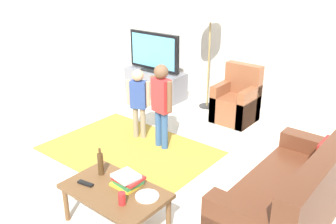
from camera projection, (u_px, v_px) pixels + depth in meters
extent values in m
plane|color=beige|center=(137.00, 177.00, 4.50)|extent=(7.80, 7.80, 0.00)
cube|color=silver|center=(259.00, 29.00, 6.14)|extent=(6.00, 0.12, 2.70)
cube|color=#B28C33|center=(129.00, 150.00, 5.11)|extent=(2.20, 1.60, 0.01)
cube|color=slate|center=(155.00, 83.00, 7.03)|extent=(1.20, 0.44, 0.50)
cube|color=black|center=(154.00, 91.00, 7.05)|extent=(1.10, 0.32, 0.03)
cube|color=black|center=(154.00, 70.00, 6.92)|extent=(0.44, 0.28, 0.03)
cube|color=black|center=(154.00, 51.00, 6.78)|extent=(1.10, 0.07, 0.68)
cube|color=#59B2D8|center=(153.00, 51.00, 6.75)|extent=(1.00, 0.01, 0.58)
cube|color=brown|center=(285.00, 203.00, 3.67)|extent=(0.80, 1.80, 0.42)
cube|color=brown|center=(320.00, 195.00, 3.41)|extent=(0.20, 1.80, 0.86)
cube|color=brown|center=(315.00, 163.00, 4.21)|extent=(0.80, 0.20, 0.60)
cube|color=#B22823|center=(325.00, 155.00, 3.85)|extent=(0.10, 0.32, 0.32)
cube|color=brown|center=(235.00, 109.00, 5.96)|extent=(0.60, 0.60, 0.42)
cube|color=brown|center=(243.00, 91.00, 6.02)|extent=(0.60, 0.16, 0.90)
cube|color=brown|center=(222.00, 100.00, 6.06)|extent=(0.12, 0.60, 0.60)
cube|color=brown|center=(249.00, 107.00, 5.78)|extent=(0.12, 0.60, 0.60)
cylinder|color=#262626|center=(207.00, 106.00, 6.61)|extent=(0.28, 0.28, 0.02)
cylinder|color=#99844C|center=(209.00, 65.00, 6.32)|extent=(0.03, 0.03, 1.50)
cylinder|color=silver|center=(211.00, 12.00, 5.98)|extent=(0.36, 0.36, 0.28)
cylinder|color=gray|center=(136.00, 122.00, 5.42)|extent=(0.08, 0.08, 0.46)
cylinder|color=gray|center=(143.00, 123.00, 5.39)|extent=(0.08, 0.08, 0.46)
cube|color=#2D478C|center=(138.00, 95.00, 5.24)|extent=(0.25, 0.21, 0.40)
sphere|color=tan|center=(138.00, 75.00, 5.13)|extent=(0.17, 0.17, 0.17)
cylinder|color=tan|center=(129.00, 93.00, 5.26)|extent=(0.06, 0.06, 0.36)
cylinder|color=tan|center=(148.00, 94.00, 5.20)|extent=(0.06, 0.06, 0.36)
cylinder|color=#33598C|center=(158.00, 128.00, 5.15)|extent=(0.09, 0.09, 0.53)
cylinder|color=#33598C|center=(165.00, 131.00, 5.07)|extent=(0.09, 0.09, 0.53)
cube|color=red|center=(161.00, 95.00, 4.92)|extent=(0.27, 0.18, 0.46)
sphere|color=brown|center=(161.00, 72.00, 4.80)|extent=(0.19, 0.19, 0.19)
cylinder|color=brown|center=(153.00, 91.00, 5.02)|extent=(0.07, 0.07, 0.41)
cylinder|color=brown|center=(170.00, 97.00, 4.80)|extent=(0.07, 0.07, 0.41)
cube|color=brown|center=(115.00, 191.00, 3.53)|extent=(1.00, 0.60, 0.04)
cylinder|color=brown|center=(66.00, 204.00, 3.69)|extent=(0.05, 0.05, 0.38)
cylinder|color=brown|center=(104.00, 182.00, 4.05)|extent=(0.05, 0.05, 0.38)
cylinder|color=brown|center=(169.00, 215.00, 3.53)|extent=(0.05, 0.05, 0.38)
cube|color=yellow|center=(126.00, 184.00, 3.58)|extent=(0.26, 0.22, 0.03)
cube|color=#388C4C|center=(128.00, 182.00, 3.56)|extent=(0.25, 0.23, 0.04)
cube|color=red|center=(129.00, 178.00, 3.56)|extent=(0.26, 0.22, 0.03)
cube|color=white|center=(126.00, 176.00, 3.54)|extent=(0.26, 0.24, 0.03)
cylinder|color=#4C3319|center=(101.00, 164.00, 3.72)|extent=(0.06, 0.06, 0.23)
cylinder|color=#4C3319|center=(100.00, 151.00, 3.67)|extent=(0.02, 0.02, 0.06)
cube|color=black|center=(86.00, 183.00, 3.60)|extent=(0.18, 0.08, 0.02)
cylinder|color=red|center=(122.00, 199.00, 3.29)|extent=(0.07, 0.07, 0.12)
cylinder|color=white|center=(147.00, 196.00, 3.41)|extent=(0.22, 0.22, 0.02)
cube|color=silver|center=(149.00, 196.00, 3.39)|extent=(0.15, 0.06, 0.01)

